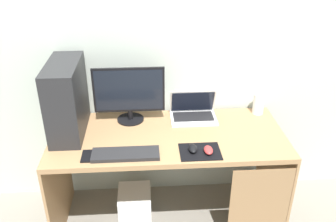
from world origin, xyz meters
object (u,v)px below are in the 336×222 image
(speaker, at_px, (259,104))
(subwoofer, at_px, (135,204))
(keyboard, at_px, (126,154))
(cell_phone, at_px, (87,156))
(monitor, at_px, (129,94))
(mouse_left, at_px, (193,148))
(laptop, at_px, (193,112))
(pc_tower, at_px, (67,99))
(mouse_right, at_px, (208,150))

(speaker, bearing_deg, subwoofer, -166.36)
(keyboard, height_order, cell_phone, keyboard)
(monitor, xyz_separation_m, keyboard, (-0.02, -0.45, -0.20))
(mouse_left, bearing_deg, cell_phone, -178.62)
(laptop, distance_m, mouse_left, 0.45)
(pc_tower, bearing_deg, speaker, 7.17)
(mouse_left, height_order, subwoofer, mouse_left)
(monitor, bearing_deg, keyboard, -92.41)
(mouse_left, relative_size, subwoofer, 0.39)
(monitor, xyz_separation_m, mouse_left, (0.40, -0.43, -0.19))
(pc_tower, relative_size, mouse_left, 5.18)
(keyboard, distance_m, mouse_left, 0.42)
(keyboard, relative_size, mouse_left, 4.38)
(keyboard, bearing_deg, laptop, 43.95)
(cell_phone, bearing_deg, mouse_left, 1.38)
(speaker, height_order, keyboard, speaker)
(laptop, height_order, keyboard, laptop)
(laptop, bearing_deg, pc_tower, -171.06)
(monitor, height_order, mouse_right, monitor)
(pc_tower, xyz_separation_m, mouse_right, (0.91, -0.33, -0.23))
(keyboard, bearing_deg, mouse_right, -0.55)
(pc_tower, height_order, subwoofer, pc_tower)
(pc_tower, xyz_separation_m, monitor, (0.41, 0.12, -0.04))
(speaker, height_order, mouse_left, speaker)
(pc_tower, relative_size, cell_phone, 3.83)
(pc_tower, relative_size, subwoofer, 2.02)
(mouse_left, relative_size, mouse_right, 1.00)
(pc_tower, xyz_separation_m, keyboard, (0.39, -0.33, -0.24))
(cell_phone, xyz_separation_m, subwoofer, (0.26, 0.26, -0.64))
(mouse_right, height_order, subwoofer, mouse_right)
(pc_tower, height_order, cell_phone, pc_tower)
(pc_tower, distance_m, mouse_right, 0.99)
(pc_tower, xyz_separation_m, cell_phone, (0.15, -0.32, -0.24))
(pc_tower, relative_size, monitor, 0.99)
(keyboard, xyz_separation_m, cell_phone, (-0.24, 0.00, -0.01))
(monitor, relative_size, mouse_left, 5.23)
(mouse_right, relative_size, cell_phone, 0.74)
(pc_tower, height_order, speaker, pc_tower)
(pc_tower, distance_m, mouse_left, 0.90)
(keyboard, xyz_separation_m, subwoofer, (0.03, 0.27, -0.65))
(pc_tower, bearing_deg, mouse_left, -20.72)
(pc_tower, xyz_separation_m, subwoofer, (0.42, -0.06, -0.88))
(speaker, relative_size, keyboard, 0.38)
(mouse_left, bearing_deg, keyboard, -177.29)
(pc_tower, height_order, laptop, pc_tower)
(pc_tower, xyz_separation_m, mouse_left, (0.81, -0.31, -0.23))
(subwoofer, bearing_deg, speaker, 13.64)
(speaker, height_order, subwoofer, speaker)
(monitor, distance_m, cell_phone, 0.55)
(mouse_right, distance_m, cell_phone, 0.75)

